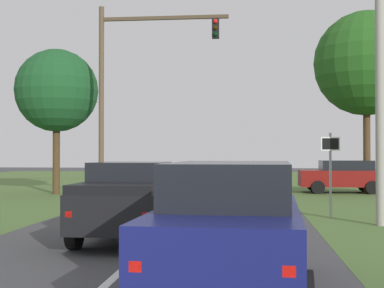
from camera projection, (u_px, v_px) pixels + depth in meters
ground_plane at (171, 225)px, 16.24m from camera, size 120.00×120.00×0.00m
red_suv_near at (230, 225)px, 8.32m from camera, size 2.39×4.94×1.96m
pickup_truck_lead at (132, 200)px, 13.45m from camera, size 2.18×4.85×1.88m
traffic_light at (130, 75)px, 26.17m from camera, size 6.09×0.40×8.97m
keep_moving_sign at (330, 164)px, 17.91m from camera, size 0.60×0.09×2.73m
oak_tree_right at (366, 64)px, 28.88m from camera, size 5.38×5.38×9.40m
crossing_suv_far at (343, 176)px, 29.25m from camera, size 4.38×2.18×1.69m
utility_pole_right at (380, 68)px, 16.17m from camera, size 0.28×0.28×9.11m
extra_tree_1 at (57, 91)px, 28.43m from camera, size 4.19×4.19×7.35m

